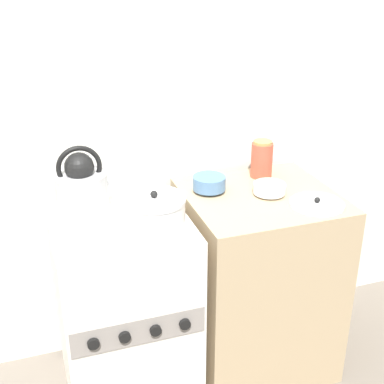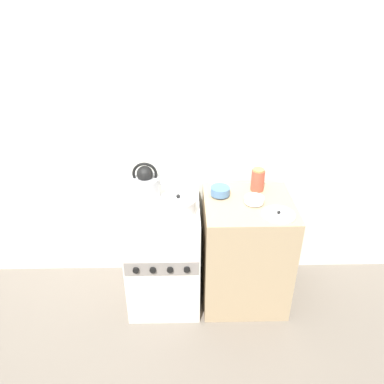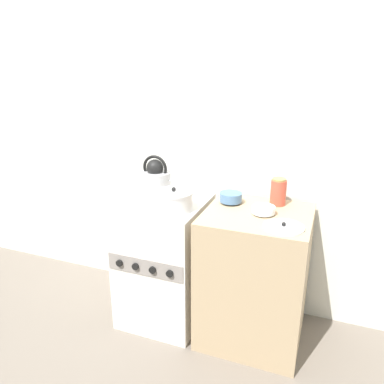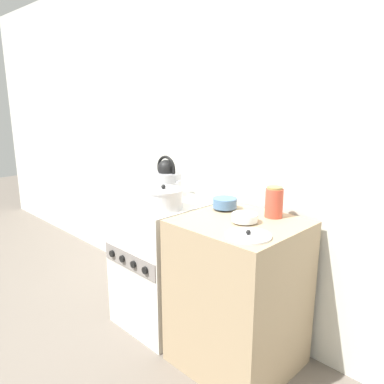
{
  "view_description": "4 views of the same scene",
  "coord_description": "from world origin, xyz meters",
  "px_view_note": "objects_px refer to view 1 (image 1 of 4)",
  "views": [
    {
      "loc": [
        -0.33,
        -1.56,
        1.81
      ],
      "look_at": [
        0.3,
        0.28,
        0.93
      ],
      "focal_mm": 50.0,
      "sensor_mm": 36.0,
      "label": 1
    },
    {
      "loc": [
        0.17,
        -1.96,
        2.24
      ],
      "look_at": [
        0.21,
        0.28,
        0.97
      ],
      "focal_mm": 35.0,
      "sensor_mm": 36.0,
      "label": 2
    },
    {
      "loc": [
        0.99,
        -1.78,
        1.71
      ],
      "look_at": [
        0.19,
        0.3,
        0.95
      ],
      "focal_mm": 35.0,
      "sensor_mm": 36.0,
      "label": 3
    },
    {
      "loc": [
        1.79,
        -1.24,
        1.5
      ],
      "look_at": [
        0.28,
        0.26,
        0.97
      ],
      "focal_mm": 35.0,
      "sensor_mm": 36.0,
      "label": 4
    }
  ],
  "objects_px": {
    "loose_pot_lid": "(317,204)",
    "storage_jar": "(262,159)",
    "small_ceramic_bowl": "(269,188)",
    "stove": "(124,309)",
    "cooking_pot": "(155,212)",
    "enamel_bowl": "(209,183)",
    "kettle": "(82,186)"
  },
  "relations": [
    {
      "from": "enamel_bowl",
      "to": "storage_jar",
      "type": "height_order",
      "value": "storage_jar"
    },
    {
      "from": "stove",
      "to": "small_ceramic_bowl",
      "type": "xyz_separation_m",
      "value": [
        0.65,
        0.0,
        0.47
      ]
    },
    {
      "from": "small_ceramic_bowl",
      "to": "loose_pot_lid",
      "type": "bearing_deg",
      "value": -47.9
    },
    {
      "from": "stove",
      "to": "cooking_pot",
      "type": "xyz_separation_m",
      "value": [
        0.12,
        -0.1,
        0.49
      ]
    },
    {
      "from": "cooking_pot",
      "to": "enamel_bowl",
      "type": "relative_size",
      "value": 1.68
    },
    {
      "from": "enamel_bowl",
      "to": "loose_pot_lid",
      "type": "distance_m",
      "value": 0.46
    },
    {
      "from": "kettle",
      "to": "stove",
      "type": "bearing_deg",
      "value": -47.56
    },
    {
      "from": "stove",
      "to": "small_ceramic_bowl",
      "type": "bearing_deg",
      "value": 0.23
    },
    {
      "from": "stove",
      "to": "loose_pot_lid",
      "type": "height_order",
      "value": "loose_pot_lid"
    },
    {
      "from": "kettle",
      "to": "small_ceramic_bowl",
      "type": "distance_m",
      "value": 0.78
    },
    {
      "from": "small_ceramic_bowl",
      "to": "loose_pot_lid",
      "type": "distance_m",
      "value": 0.21
    },
    {
      "from": "storage_jar",
      "to": "cooking_pot",
      "type": "bearing_deg",
      "value": -152.99
    },
    {
      "from": "cooking_pot",
      "to": "small_ceramic_bowl",
      "type": "distance_m",
      "value": 0.54
    },
    {
      "from": "small_ceramic_bowl",
      "to": "stove",
      "type": "bearing_deg",
      "value": -179.77
    },
    {
      "from": "enamel_bowl",
      "to": "small_ceramic_bowl",
      "type": "height_order",
      "value": "enamel_bowl"
    },
    {
      "from": "small_ceramic_bowl",
      "to": "storage_jar",
      "type": "distance_m",
      "value": 0.21
    },
    {
      "from": "small_ceramic_bowl",
      "to": "loose_pot_lid",
      "type": "relative_size",
      "value": 0.62
    },
    {
      "from": "small_ceramic_bowl",
      "to": "loose_pot_lid",
      "type": "height_order",
      "value": "small_ceramic_bowl"
    },
    {
      "from": "loose_pot_lid",
      "to": "storage_jar",
      "type": "bearing_deg",
      "value": 104.03
    },
    {
      "from": "small_ceramic_bowl",
      "to": "storage_jar",
      "type": "bearing_deg",
      "value": 74.55
    },
    {
      "from": "cooking_pot",
      "to": "enamel_bowl",
      "type": "height_order",
      "value": "cooking_pot"
    },
    {
      "from": "kettle",
      "to": "enamel_bowl",
      "type": "height_order",
      "value": "kettle"
    },
    {
      "from": "stove",
      "to": "small_ceramic_bowl",
      "type": "distance_m",
      "value": 0.8
    },
    {
      "from": "storage_jar",
      "to": "loose_pot_lid",
      "type": "distance_m",
      "value": 0.37
    },
    {
      "from": "storage_jar",
      "to": "stove",
      "type": "bearing_deg",
      "value": -164.52
    },
    {
      "from": "stove",
      "to": "storage_jar",
      "type": "distance_m",
      "value": 0.9
    },
    {
      "from": "storage_jar",
      "to": "loose_pot_lid",
      "type": "bearing_deg",
      "value": -75.97
    },
    {
      "from": "small_ceramic_bowl",
      "to": "storage_jar",
      "type": "height_order",
      "value": "storage_jar"
    },
    {
      "from": "small_ceramic_bowl",
      "to": "loose_pot_lid",
      "type": "xyz_separation_m",
      "value": [
        0.14,
        -0.15,
        -0.02
      ]
    },
    {
      "from": "stove",
      "to": "cooking_pot",
      "type": "relative_size",
      "value": 3.6
    },
    {
      "from": "kettle",
      "to": "storage_jar",
      "type": "bearing_deg",
      "value": 4.66
    },
    {
      "from": "kettle",
      "to": "cooking_pot",
      "type": "xyz_separation_m",
      "value": [
        0.24,
        -0.23,
        -0.04
      ]
    }
  ]
}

